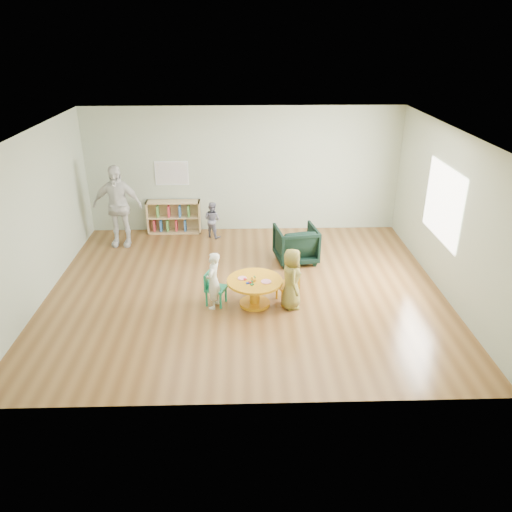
{
  "coord_description": "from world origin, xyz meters",
  "views": [
    {
      "loc": [
        -0.05,
        -7.92,
        4.3
      ],
      "look_at": [
        0.18,
        -0.3,
        0.8
      ],
      "focal_mm": 35.0,
      "sensor_mm": 36.0,
      "label": 1
    }
  ],
  "objects_px": {
    "child_left": "(213,281)",
    "toddler": "(212,220)",
    "adult_caretaker": "(117,206)",
    "kid_chair_right": "(290,283)",
    "kid_chair_left": "(214,287)",
    "bookshelf": "(173,217)",
    "armchair": "(296,244)",
    "activity_table": "(255,287)",
    "child_right": "(291,279)"
  },
  "relations": [
    {
      "from": "bookshelf",
      "to": "adult_caretaker",
      "type": "height_order",
      "value": "adult_caretaker"
    },
    {
      "from": "child_left",
      "to": "child_right",
      "type": "relative_size",
      "value": 0.94
    },
    {
      "from": "activity_table",
      "to": "armchair",
      "type": "relative_size",
      "value": 1.16
    },
    {
      "from": "adult_caretaker",
      "to": "bookshelf",
      "type": "bearing_deg",
      "value": 36.38
    },
    {
      "from": "adult_caretaker",
      "to": "kid_chair_left",
      "type": "bearing_deg",
      "value": -48.56
    },
    {
      "from": "kid_chair_left",
      "to": "child_left",
      "type": "xyz_separation_m",
      "value": [
        0.01,
        -0.11,
        0.18
      ]
    },
    {
      "from": "kid_chair_right",
      "to": "toddler",
      "type": "xyz_separation_m",
      "value": [
        -1.46,
        2.95,
        0.07
      ]
    },
    {
      "from": "activity_table",
      "to": "adult_caretaker",
      "type": "height_order",
      "value": "adult_caretaker"
    },
    {
      "from": "child_right",
      "to": "adult_caretaker",
      "type": "bearing_deg",
      "value": 47.89
    },
    {
      "from": "child_left",
      "to": "bookshelf",
      "type": "bearing_deg",
      "value": -146.79
    },
    {
      "from": "kid_chair_left",
      "to": "kid_chair_right",
      "type": "bearing_deg",
      "value": 111.5
    },
    {
      "from": "bookshelf",
      "to": "kid_chair_right",
      "type": "bearing_deg",
      "value": -54.16
    },
    {
      "from": "kid_chair_left",
      "to": "armchair",
      "type": "bearing_deg",
      "value": 155.82
    },
    {
      "from": "adult_caretaker",
      "to": "kid_chair_right",
      "type": "bearing_deg",
      "value": -34.48
    },
    {
      "from": "kid_chair_left",
      "to": "activity_table",
      "type": "bearing_deg",
      "value": 104.72
    },
    {
      "from": "child_left",
      "to": "toddler",
      "type": "relative_size",
      "value": 1.22
    },
    {
      "from": "toddler",
      "to": "child_left",
      "type": "bearing_deg",
      "value": 126.34
    },
    {
      "from": "kid_chair_left",
      "to": "child_left",
      "type": "height_order",
      "value": "child_left"
    },
    {
      "from": "child_right",
      "to": "toddler",
      "type": "bearing_deg",
      "value": 21.76
    },
    {
      "from": "kid_chair_right",
      "to": "toddler",
      "type": "distance_m",
      "value": 3.29
    },
    {
      "from": "bookshelf",
      "to": "child_left",
      "type": "height_order",
      "value": "child_left"
    },
    {
      "from": "toddler",
      "to": "bookshelf",
      "type": "bearing_deg",
      "value": 13.18
    },
    {
      "from": "child_left",
      "to": "activity_table",
      "type": "bearing_deg",
      "value": 110.82
    },
    {
      "from": "child_right",
      "to": "armchair",
      "type": "bearing_deg",
      "value": -11.57
    },
    {
      "from": "activity_table",
      "to": "bookshelf",
      "type": "distance_m",
      "value": 3.82
    },
    {
      "from": "child_left",
      "to": "adult_caretaker",
      "type": "height_order",
      "value": "adult_caretaker"
    },
    {
      "from": "child_right",
      "to": "toddler",
      "type": "xyz_separation_m",
      "value": [
        -1.47,
        3.15,
        -0.12
      ]
    },
    {
      "from": "activity_table",
      "to": "armchair",
      "type": "height_order",
      "value": "armchair"
    },
    {
      "from": "child_right",
      "to": "adult_caretaker",
      "type": "xyz_separation_m",
      "value": [
        -3.43,
        2.77,
        0.35
      ]
    },
    {
      "from": "child_left",
      "to": "toddler",
      "type": "distance_m",
      "value": 3.12
    },
    {
      "from": "kid_chair_right",
      "to": "bookshelf",
      "type": "xyz_separation_m",
      "value": [
        -2.37,
        3.28,
        0.03
      ]
    },
    {
      "from": "activity_table",
      "to": "child_right",
      "type": "xyz_separation_m",
      "value": [
        0.6,
        -0.09,
        0.2
      ]
    },
    {
      "from": "bookshelf",
      "to": "armchair",
      "type": "relative_size",
      "value": 1.48
    },
    {
      "from": "kid_chair_left",
      "to": "bookshelf",
      "type": "height_order",
      "value": "bookshelf"
    },
    {
      "from": "activity_table",
      "to": "bookshelf",
      "type": "xyz_separation_m",
      "value": [
        -1.77,
        3.38,
        0.04
      ]
    },
    {
      "from": "kid_chair_right",
      "to": "adult_caretaker",
      "type": "height_order",
      "value": "adult_caretaker"
    },
    {
      "from": "toddler",
      "to": "adult_caretaker",
      "type": "xyz_separation_m",
      "value": [
        -1.96,
        -0.39,
        0.47
      ]
    },
    {
      "from": "activity_table",
      "to": "kid_chair_left",
      "type": "distance_m",
      "value": 0.7
    },
    {
      "from": "kid_chair_left",
      "to": "bookshelf",
      "type": "bearing_deg",
      "value": -143.19
    },
    {
      "from": "bookshelf",
      "to": "armchair",
      "type": "distance_m",
      "value": 3.12
    },
    {
      "from": "adult_caretaker",
      "to": "activity_table",
      "type": "bearing_deg",
      "value": -41.08
    },
    {
      "from": "kid_chair_left",
      "to": "toddler",
      "type": "distance_m",
      "value": 3.01
    },
    {
      "from": "kid_chair_right",
      "to": "child_left",
      "type": "xyz_separation_m",
      "value": [
        -1.29,
        -0.17,
        0.16
      ]
    },
    {
      "from": "kid_chair_right",
      "to": "adult_caretaker",
      "type": "distance_m",
      "value": 4.31
    },
    {
      "from": "child_left",
      "to": "child_right",
      "type": "distance_m",
      "value": 1.29
    },
    {
      "from": "bookshelf",
      "to": "child_right",
      "type": "distance_m",
      "value": 4.21
    },
    {
      "from": "activity_table",
      "to": "child_right",
      "type": "distance_m",
      "value": 0.65
    },
    {
      "from": "bookshelf",
      "to": "toddler",
      "type": "distance_m",
      "value": 0.96
    },
    {
      "from": "child_right",
      "to": "adult_caretaker",
      "type": "distance_m",
      "value": 4.42
    },
    {
      "from": "child_left",
      "to": "toddler",
      "type": "xyz_separation_m",
      "value": [
        -0.18,
        3.12,
        -0.09
      ]
    }
  ]
}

